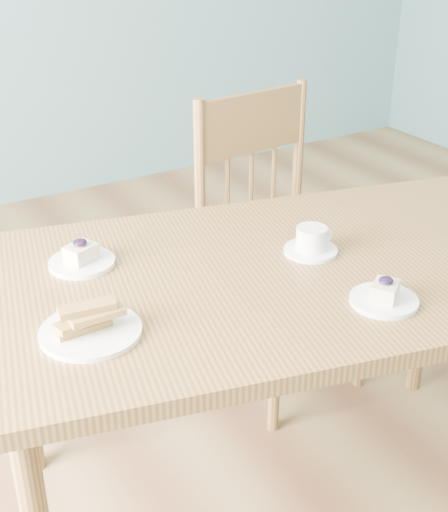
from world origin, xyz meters
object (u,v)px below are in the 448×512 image
object	(u,v)px
dining_table	(287,293)
biscotti_plate	(90,325)
coffee_cup	(312,242)
cheesecake_plate_near	(384,296)
cheesecake_plate_far	(82,258)
dining_chair	(278,246)

from	to	relation	value
dining_table	biscotti_plate	xyz separation A→B (m)	(-0.52, -0.03, 0.10)
coffee_cup	biscotti_plate	size ratio (longest dim) A/B	0.64
cheesecake_plate_near	coffee_cup	bearing A→B (deg)	87.50
cheesecake_plate_near	dining_table	bearing A→B (deg)	107.98
cheesecake_plate_far	biscotti_plate	world-z (taller)	biscotti_plate
cheesecake_plate_far	coffee_cup	world-z (taller)	same
dining_chair	coffee_cup	bearing A→B (deg)	-122.40
cheesecake_plate_near	cheesecake_plate_far	bearing A→B (deg)	134.66
dining_table	biscotti_plate	distance (m)	0.53
coffee_cup	dining_chair	bearing A→B (deg)	68.97
dining_table	cheesecake_plate_far	size ratio (longest dim) A/B	9.88
dining_table	dining_chair	world-z (taller)	dining_chair
dining_chair	dining_table	bearing A→B (deg)	-128.78
dining_table	cheesecake_plate_near	world-z (taller)	cheesecake_plate_near
dining_table	cheesecake_plate_far	world-z (taller)	cheesecake_plate_far
dining_table	dining_chair	distance (m)	0.64
dining_chair	biscotti_plate	world-z (taller)	dining_chair
dining_table	coffee_cup	world-z (taller)	coffee_cup
dining_chair	cheesecake_plate_near	size ratio (longest dim) A/B	6.73
biscotti_plate	dining_chair	bearing A→B (deg)	32.53
cheesecake_plate_near	dining_chair	bearing A→B (deg)	71.31
cheesecake_plate_near	cheesecake_plate_far	xyz separation A→B (m)	(-0.50, 0.51, 0.00)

